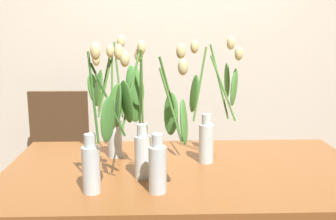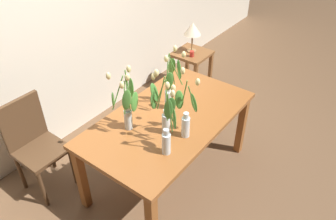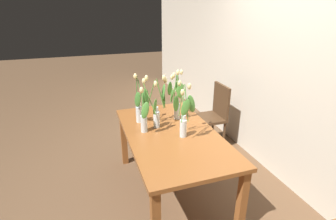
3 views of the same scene
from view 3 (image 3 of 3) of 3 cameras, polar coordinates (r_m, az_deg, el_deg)
The scene contains 9 objects.
ground_plane at distance 3.06m, azimuth 0.73°, elevation -17.53°, with size 18.00×18.00×0.00m, color brown.
room_wall_rear at distance 3.14m, azimuth 25.27°, elevation 9.04°, with size 9.00×0.10×2.70m, color beige.
dining_table at distance 2.69m, azimuth 0.80°, elevation -6.84°, with size 1.60×0.90×0.74m.
tulip_vase_0 at distance 2.89m, azimuth 1.82°, elevation 2.41°, with size 0.24×0.20×0.58m.
tulip_vase_1 at distance 2.47m, azimuth 3.45°, elevation -1.50°, with size 0.25×0.19×0.58m.
tulip_vase_2 at distance 2.81m, azimuth -6.29°, elevation 0.54°, with size 0.18×0.16×0.57m.
tulip_vase_3 at distance 2.59m, azimuth -4.95°, elevation -1.55°, with size 0.16×0.21×0.56m.
tulip_vase_4 at distance 2.70m, azimuth -2.43°, elevation 0.56°, with size 0.13×0.25×0.57m.
dining_chair at distance 3.74m, azimuth 10.14°, elevation -0.60°, with size 0.40×0.40×0.93m.
Camera 3 is at (2.21, -0.78, 1.96)m, focal length 27.54 mm.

